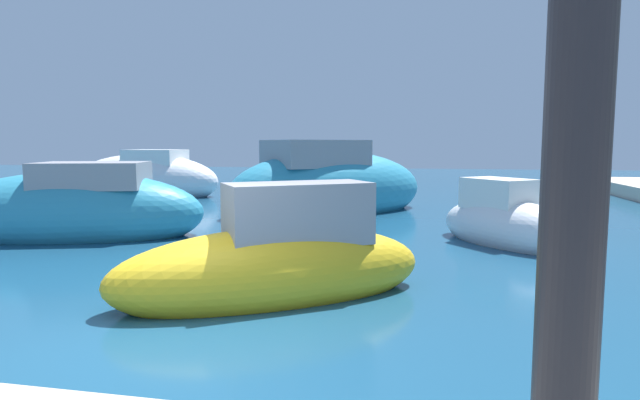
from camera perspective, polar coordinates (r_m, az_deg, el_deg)
name	(u,v)px	position (r m, az deg, el deg)	size (l,w,h in m)	color
ground	(150,342)	(5.83, -17.85, -14.43)	(80.00, 80.00, 0.00)	navy
quay_promenade	(629,369)	(4.98, 30.36, -15.49)	(44.00, 32.00, 0.50)	#BCB29E
moored_boat_0	(506,224)	(11.30, 19.42, -2.44)	(3.11, 3.41, 1.58)	white
moored_boat_1	(146,179)	(21.85, -18.31, 2.12)	(6.25, 2.61, 2.28)	white
moored_boat_2	(75,211)	(12.59, -24.96, -1.07)	(5.93, 3.59, 2.04)	teal
moored_boat_4	(278,264)	(6.98, -4.59, -6.89)	(4.27, 3.46, 1.78)	gold
moored_boat_5	(329,187)	(15.63, 0.98, 1.39)	(6.50, 6.37, 2.66)	teal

